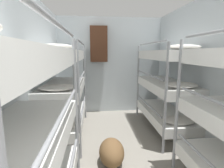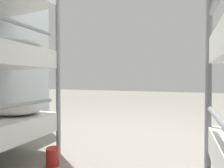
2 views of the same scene
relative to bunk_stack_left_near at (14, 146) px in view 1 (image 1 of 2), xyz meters
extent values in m
cube|color=silver|center=(-0.38, 1.05, 0.30)|extent=(0.06, 4.99, 2.53)
cube|color=silver|center=(2.40, 1.05, 0.30)|extent=(0.06, 4.99, 2.53)
cube|color=silver|center=(1.01, 3.52, 0.30)|extent=(2.84, 0.06, 2.53)
cylinder|color=gray|center=(0.34, 0.92, -0.07)|extent=(0.04, 0.04, 1.78)
cube|color=white|center=(-0.01, 0.05, -0.01)|extent=(0.70, 1.78, 0.18)
cylinder|color=gray|center=(0.34, 0.05, 0.22)|extent=(0.03, 1.51, 0.03)
cube|color=white|center=(-0.01, 0.05, 0.61)|extent=(0.70, 1.78, 0.18)
cylinder|color=gray|center=(0.34, 0.05, 0.84)|extent=(0.03, 1.51, 0.03)
cylinder|color=gray|center=(1.67, 0.92, -0.07)|extent=(0.04, 0.04, 1.78)
cylinder|color=gray|center=(0.34, 1.30, -0.07)|extent=(0.04, 0.04, 1.78)
cylinder|color=gray|center=(0.34, 3.04, -0.07)|extent=(0.04, 0.04, 1.78)
cube|color=white|center=(-0.01, 2.17, -0.63)|extent=(0.70, 1.78, 0.18)
ellipsoid|color=silver|center=(-0.01, 1.52, -0.50)|extent=(0.56, 0.40, 0.09)
cylinder|color=gray|center=(0.34, 2.17, -0.40)|extent=(0.03, 1.51, 0.03)
cube|color=white|center=(-0.01, 2.17, -0.01)|extent=(0.70, 1.78, 0.18)
ellipsoid|color=silver|center=(-0.01, 1.52, 0.12)|extent=(0.56, 0.40, 0.09)
cylinder|color=gray|center=(0.34, 2.17, 0.22)|extent=(0.03, 1.51, 0.03)
cube|color=white|center=(-0.01, 2.17, 0.61)|extent=(0.70, 1.78, 0.18)
ellipsoid|color=silver|center=(-0.01, 1.52, 0.74)|extent=(0.56, 0.40, 0.09)
cylinder|color=gray|center=(0.34, 2.17, 0.84)|extent=(0.03, 1.51, 0.03)
cylinder|color=gray|center=(1.67, 1.30, -0.07)|extent=(0.04, 0.04, 1.78)
cylinder|color=gray|center=(1.67, 3.04, -0.07)|extent=(0.04, 0.04, 1.78)
cube|color=white|center=(2.02, 2.17, -0.63)|extent=(0.70, 1.78, 0.18)
ellipsoid|color=silver|center=(2.02, 1.52, -0.50)|extent=(0.56, 0.40, 0.09)
cylinder|color=gray|center=(1.67, 2.17, -0.40)|extent=(0.03, 1.51, 0.03)
cube|color=white|center=(2.02, 2.17, -0.01)|extent=(0.70, 1.78, 0.18)
ellipsoid|color=silver|center=(2.02, 1.52, 0.12)|extent=(0.56, 0.40, 0.09)
cylinder|color=gray|center=(1.67, 2.17, 0.22)|extent=(0.03, 1.51, 0.03)
cube|color=white|center=(2.02, 2.17, 0.61)|extent=(0.70, 1.78, 0.18)
ellipsoid|color=silver|center=(2.02, 1.52, 0.74)|extent=(0.56, 0.40, 0.09)
cylinder|color=gray|center=(1.67, 2.17, 0.84)|extent=(0.03, 1.51, 0.03)
ellipsoid|color=brown|center=(0.81, 1.12, -0.78)|extent=(0.37, 0.54, 0.37)
cube|color=#472819|center=(0.71, 3.37, 0.87)|extent=(0.44, 0.12, 0.90)
camera|label=1|loc=(0.58, -1.21, 0.65)|focal=28.00mm
camera|label=2|loc=(0.50, 0.59, -0.22)|focal=28.00mm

